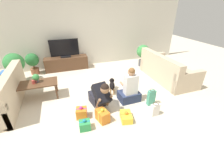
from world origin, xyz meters
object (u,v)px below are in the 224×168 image
coffee_table (36,85)px  potted_plant_corner_right (143,53)px  tv (65,49)px  sofa_right (166,71)px  person_sitting (130,90)px  tabletop_plant (36,78)px  gift_bag_b (151,98)px  dog (112,85)px  mug (34,82)px  gift_box_c (85,125)px  gift_box_b (126,117)px  potted_plant_back_left (33,62)px  potted_plant_corner_left (14,64)px  gift_box_a (102,116)px  tv_console (67,63)px  person_kneeling (100,95)px  gift_bag_a (155,110)px  gift_box_d (82,113)px

coffee_table → potted_plant_corner_right: 3.98m
tv → potted_plant_corner_right: bearing=-11.5°
sofa_right → person_sitting: size_ratio=2.12×
potted_plant_corner_right → tabletop_plant: 3.93m
gift_bag_b → potted_plant_corner_right: bearing=65.7°
person_sitting → dog: 0.64m
mug → gift_box_c: bearing=-56.6°
person_sitting → gift_box_c: person_sitting is taller
mug → tabletop_plant: 0.12m
tv → gift_box_b: tv is taller
tv → gift_box_b: bearing=-73.6°
person_sitting → gift_box_c: 1.44m
gift_box_c → gift_bag_b: size_ratio=0.58×
potted_plant_back_left → gift_box_b: potted_plant_back_left is taller
potted_plant_corner_left → gift_box_c: 3.25m
gift_box_a → gift_bag_b: size_ratio=0.82×
potted_plant_back_left → gift_box_b: 3.95m
tv_console → person_sitting: bearing=-63.2°
potted_plant_back_left → person_kneeling: 3.20m
potted_plant_corner_left → person_kneeling: bearing=-45.3°
gift_bag_b → coffee_table: bearing=155.2°
dog → gift_bag_a: (0.58, -1.28, -0.08)m
sofa_right → person_kneeling: (-2.47, -0.81, 0.04)m
potted_plant_corner_right → potted_plant_corner_left: bearing=-180.0°
person_sitting → person_kneeling: bearing=0.7°
coffee_table → gift_bag_b: 2.96m
sofa_right → potted_plant_back_left: sofa_right is taller
sofa_right → person_sitting: person_sitting is taller
person_kneeling → gift_box_c: person_kneeling is taller
potted_plant_corner_left → mug: bearing=-62.5°
potted_plant_corner_right → tabletop_plant: size_ratio=3.79×
mug → sofa_right: bearing=-1.6°
sofa_right → mug: bearing=88.4°
person_sitting → gift_bag_a: bearing=110.3°
gift_box_d → gift_bag_a: 1.64m
coffee_table → tabletop_plant: tabletop_plant is taller
coffee_table → person_kneeling: bearing=-32.6°
gift_box_a → mug: size_ratio=2.89×
gift_bag_b → sofa_right: bearing=41.7°
dog → potted_plant_back_left: bearing=-26.2°
potted_plant_corner_left → tabletop_plant: size_ratio=4.24×
person_sitting → gift_box_a: bearing=28.7°
sofa_right → gift_box_b: sofa_right is taller
gift_box_a → gift_bag_a: size_ratio=1.10×
gift_box_d → tv: bearing=91.8°
person_kneeling → gift_box_b: bearing=-67.3°
potted_plant_corner_left → person_kneeling: size_ratio=1.18×
potted_plant_back_left → potted_plant_corner_right: bearing=-7.7°
gift_box_b → gift_bag_b: 0.88m
potted_plant_corner_right → potted_plant_back_left: 4.08m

